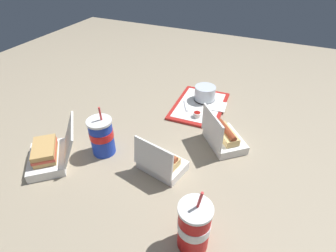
% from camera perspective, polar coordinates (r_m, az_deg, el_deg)
% --- Properties ---
extents(ground_plane, '(3.20, 3.20, 0.00)m').
position_cam_1_polar(ground_plane, '(1.24, -2.28, -1.72)').
color(ground_plane, gray).
extents(food_tray, '(0.38, 0.28, 0.01)m').
position_cam_1_polar(food_tray, '(1.45, 6.86, 4.40)').
color(food_tray, red).
rests_on(food_tray, ground_plane).
extents(cake_container, '(0.12, 0.12, 0.08)m').
position_cam_1_polar(cake_container, '(1.47, 8.03, 6.99)').
color(cake_container, black).
rests_on(cake_container, food_tray).
extents(ketchup_cup, '(0.04, 0.04, 0.02)m').
position_cam_1_polar(ketchup_cup, '(1.34, 6.33, 2.54)').
color(ketchup_cup, white).
rests_on(ketchup_cup, food_tray).
extents(napkin_stack, '(0.11, 0.11, 0.00)m').
position_cam_1_polar(napkin_stack, '(1.44, 10.52, 4.31)').
color(napkin_stack, white).
rests_on(napkin_stack, food_tray).
extents(plastic_fork, '(0.10, 0.06, 0.00)m').
position_cam_1_polar(plastic_fork, '(1.42, 3.91, 4.48)').
color(plastic_fork, white).
rests_on(plastic_fork, food_tray).
extents(clamshell_hotdog_center, '(0.16, 0.20, 0.16)m').
position_cam_1_polar(clamshell_hotdog_center, '(1.04, -1.45, -7.82)').
color(clamshell_hotdog_center, white).
rests_on(clamshell_hotdog_center, ground_plane).
extents(clamshell_sandwich_left, '(0.28, 0.28, 0.17)m').
position_cam_1_polar(clamshell_sandwich_left, '(1.18, -24.45, -5.61)').
color(clamshell_sandwich_left, white).
rests_on(clamshell_sandwich_left, ground_plane).
extents(clamshell_hotdog_corner, '(0.24, 0.23, 0.17)m').
position_cam_1_polar(clamshell_hotdog_corner, '(1.19, 11.97, -2.38)').
color(clamshell_hotdog_corner, white).
rests_on(clamshell_hotdog_corner, ground_plane).
extents(soda_cup_corner, '(0.10, 0.10, 0.24)m').
position_cam_1_polar(soda_cup_corner, '(0.81, 5.67, -20.88)').
color(soda_cup_corner, red).
rests_on(soda_cup_corner, ground_plane).
extents(soda_cup_left, '(0.10, 0.10, 0.23)m').
position_cam_1_polar(soda_cup_left, '(1.13, -14.22, -2.12)').
color(soda_cup_left, '#1938B7').
rests_on(soda_cup_left, ground_plane).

